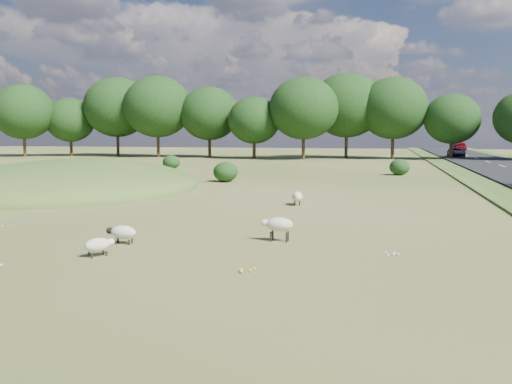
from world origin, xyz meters
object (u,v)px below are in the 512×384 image
car_4 (456,152)px  sheep_0 (297,197)px  sheep_2 (98,245)px  sheep_1 (279,225)px  sheep_3 (122,232)px  car_0 (459,146)px

car_4 → sheep_0: bearing=-105.3°
sheep_0 → sheep_2: size_ratio=1.26×
sheep_0 → sheep_2: sheep_0 is taller
sheep_1 → sheep_2: sheep_1 is taller
sheep_3 → car_4: bearing=-104.6°
sheep_1 → car_4: size_ratio=0.27×
sheep_3 → car_0: 93.47m
sheep_2 → sheep_3: sheep_3 is taller
sheep_1 → car_4: 64.46m
sheep_3 → sheep_1: bearing=-161.3°
sheep_2 → car_4: bearing=18.8°
sheep_3 → car_4: size_ratio=0.25×
sheep_0 → car_4: size_ratio=0.29×
sheep_1 → car_0: 90.80m
sheep_1 → sheep_3: (-5.16, -1.57, -0.19)m
car_0 → car_4: car_0 is taller
sheep_1 → sheep_2: 6.16m
sheep_2 → car_0: (22.73, 92.61, 0.65)m
sheep_2 → car_4: size_ratio=0.23×
sheep_1 → car_0: bearing=-96.9°
sheep_3 → car_0: (22.87, 90.63, 0.62)m
sheep_0 → car_4: 55.19m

